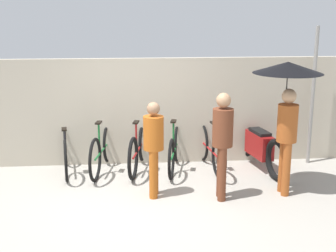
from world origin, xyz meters
name	(u,v)px	position (x,y,z in m)	size (l,w,h in m)	color
ground_plane	(141,202)	(0.00, 0.00, 0.00)	(30.00, 30.00, 0.00)	#9E998E
back_wall	(137,112)	(0.00, 1.95, 1.02)	(11.66, 0.12, 2.03)	#B2A893
parked_bicycle_0	(65,151)	(-1.33, 1.54, 0.39)	(0.44, 1.74, 1.07)	black
parked_bicycle_1	(102,150)	(-0.67, 1.53, 0.40)	(0.50, 1.82, 1.03)	black
parked_bicycle_2	(138,149)	(0.00, 1.54, 0.40)	(0.53, 1.80, 1.06)	black
parked_bicycle_3	(174,150)	(0.67, 1.48, 0.38)	(0.52, 1.72, 1.05)	black
parked_bicycle_4	(210,149)	(1.33, 1.47, 0.39)	(0.44, 1.81, 1.04)	black
pedestrian_leading	(154,143)	(0.22, 0.25, 0.89)	(0.32, 0.32, 1.54)	#B25619
pedestrian_center	(223,138)	(1.27, 0.06, 1.00)	(0.32, 0.32, 1.70)	brown
pedestrian_trailing	(288,89)	(2.33, 0.28, 1.71)	(1.10, 1.10, 2.13)	#9E4C1E
motorcycle	(259,147)	(2.26, 1.44, 0.41)	(0.67, 2.09, 0.94)	black
awning_pole	(313,96)	(3.30, 1.66, 1.31)	(0.07, 0.07, 2.62)	gray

